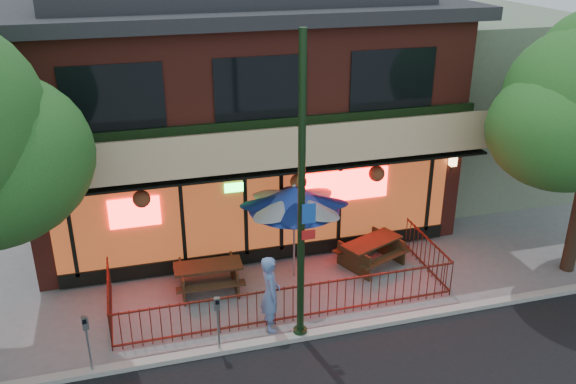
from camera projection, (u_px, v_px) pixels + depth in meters
name	position (u px, v px, depth m)	size (l,w,h in m)	color
ground	(295.00, 326.00, 14.49)	(80.00, 80.00, 0.00)	gray
curb	(301.00, 336.00, 14.03)	(80.00, 0.25, 0.12)	#999993
restaurant_building	(233.00, 86.00, 19.13)	(12.96, 9.49, 8.05)	maroon
neighbor_building	(472.00, 97.00, 22.31)	(6.00, 7.00, 6.00)	slate
patio_fence	(290.00, 292.00, 14.68)	(8.44, 2.62, 1.00)	#511811
street_light	(301.00, 214.00, 12.88)	(0.43, 0.32, 7.00)	black
picnic_table_left	(208.00, 273.00, 15.75)	(1.79, 1.40, 0.75)	#3E2716
picnic_table_right	(372.00, 249.00, 16.95)	(2.14, 1.92, 0.75)	#392714
patio_umbrella	(294.00, 198.00, 15.66)	(2.38, 2.38, 2.72)	gray
pedestrian	(270.00, 293.00, 14.06)	(0.69, 0.46, 1.90)	#5878B1
parking_meter_near	(218.00, 316.00, 13.21)	(0.14, 0.12, 1.43)	gray
parking_meter_far	(87.00, 336.00, 12.54)	(0.15, 0.13, 1.46)	#9EA2A7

